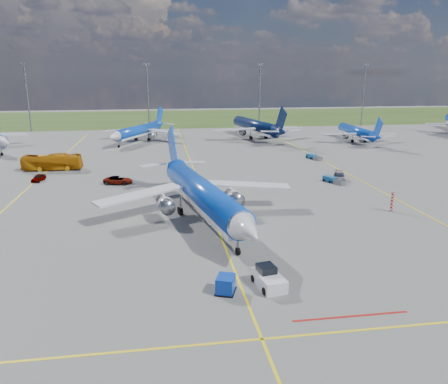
{
  "coord_description": "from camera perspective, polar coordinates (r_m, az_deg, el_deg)",
  "views": [
    {
      "loc": [
        -7.17,
        -48.08,
        19.43
      ],
      "look_at": [
        1.32,
        7.68,
        4.0
      ],
      "focal_mm": 35.0,
      "sensor_mm": 36.0,
      "label": 1
    }
  ],
  "objects": [
    {
      "name": "baggage_tug_c",
      "position": [
        89.88,
        -5.95,
        3.09
      ],
      "size": [
        1.99,
        5.4,
        1.18
      ],
      "rotation": [
        0.0,
        0.0,
        -0.11
      ],
      "color": "#1B67A4",
      "rests_on": "ground"
    },
    {
      "name": "pushback_tug",
      "position": [
        41.99,
        5.79,
        -11.16
      ],
      "size": [
        2.79,
        5.78,
        1.92
      ],
      "rotation": [
        0.0,
        0.0,
        0.18
      ],
      "color": "silver",
      "rests_on": "ground"
    },
    {
      "name": "main_airliner",
      "position": [
        60.52,
        -2.82,
        -3.45
      ],
      "size": [
        37.7,
        45.23,
        10.5
      ],
      "primitive_type": null,
      "rotation": [
        0.0,
        0.0,
        0.19
      ],
      "color": "blue",
      "rests_on": "ground"
    },
    {
      "name": "uld_container",
      "position": [
        40.75,
        0.22,
        -11.95
      ],
      "size": [
        2.12,
        2.34,
        1.54
      ],
      "primitive_type": "cube",
      "rotation": [
        0.0,
        0.0,
        -0.35
      ],
      "color": "#0C34A9",
      "rests_on": "ground"
    },
    {
      "name": "service_car_a",
      "position": [
        87.97,
        -23.07,
        1.72
      ],
      "size": [
        2.27,
        3.97,
        1.27
      ],
      "primitive_type": "imported",
      "rotation": [
        0.0,
        0.0,
        -0.22
      ],
      "color": "#999999",
      "rests_on": "ground"
    },
    {
      "name": "ground",
      "position": [
        52.35,
        -0.16,
        -6.49
      ],
      "size": [
        400.0,
        400.0,
        0.0
      ],
      "primitive_type": "plane",
      "color": "#5D5D5A",
      "rests_on": "ground"
    },
    {
      "name": "service_car_c",
      "position": [
        84.14,
        14.81,
        1.96
      ],
      "size": [
        3.95,
        5.64,
        1.52
      ],
      "primitive_type": "imported",
      "rotation": [
        0.0,
        0.0,
        -0.39
      ],
      "color": "#999999",
      "rests_on": "ground"
    },
    {
      "name": "bg_jet_n",
      "position": [
        136.31,
        4.06,
        7.06
      ],
      "size": [
        37.61,
        45.17,
        10.5
      ],
      "primitive_type": null,
      "rotation": [
        0.0,
        0.0,
        3.33
      ],
      "color": "#07163E",
      "rests_on": "ground"
    },
    {
      "name": "floodlight_masts",
      "position": [
        159.16,
        -2.52,
        12.81
      ],
      "size": [
        202.2,
        0.5,
        22.7
      ],
      "color": "slate",
      "rests_on": "ground"
    },
    {
      "name": "bg_jet_ne",
      "position": [
        135.05,
        16.83,
        6.38
      ],
      "size": [
        24.54,
        31.64,
        8.08
      ],
      "primitive_type": null,
      "rotation": [
        0.0,
        0.0,
        3.11
      ],
      "color": "blue",
      "rests_on": "ground"
    },
    {
      "name": "apron_bus",
      "position": [
        96.86,
        -21.53,
        3.65
      ],
      "size": [
        11.99,
        3.08,
        3.32
      ],
      "primitive_type": "imported",
      "rotation": [
        0.0,
        0.0,
        1.55
      ],
      "color": "#C1760B",
      "rests_on": "ground"
    },
    {
      "name": "baggage_tug_e",
      "position": [
        103.97,
        11.62,
        4.49
      ],
      "size": [
        2.59,
        4.89,
        1.06
      ],
      "rotation": [
        0.0,
        0.0,
        0.3
      ],
      "color": "#195D9A",
      "rests_on": "ground"
    },
    {
      "name": "service_car_b",
      "position": [
        81.06,
        -13.66,
        1.51
      ],
      "size": [
        5.48,
        3.35,
        1.42
      ],
      "primitive_type": "imported",
      "rotation": [
        0.0,
        0.0,
        1.37
      ],
      "color": "#999999",
      "rests_on": "ground"
    },
    {
      "name": "taxiway_lines",
      "position": [
        78.57,
        -3.02,
        0.97
      ],
      "size": [
        60.25,
        160.0,
        0.02
      ],
      "color": "yellow",
      "rests_on": "ground"
    },
    {
      "name": "baggage_tug_w",
      "position": [
        82.2,
        14.03,
        1.51
      ],
      "size": [
        2.94,
        4.67,
        1.03
      ],
      "rotation": [
        0.0,
        0.0,
        0.41
      ],
      "color": "#17578A",
      "rests_on": "ground"
    },
    {
      "name": "bg_jet_nnw",
      "position": [
        131.19,
        -11.05,
        6.5
      ],
      "size": [
        38.27,
        42.07,
        8.95
      ],
      "primitive_type": null,
      "rotation": [
        0.0,
        0.0,
        -0.45
      ],
      "color": "blue",
      "rests_on": "ground"
    },
    {
      "name": "grass_strip",
      "position": [
        199.16,
        -6.64,
        9.6
      ],
      "size": [
        400.0,
        80.0,
        0.01
      ],
      "primitive_type": "cube",
      "color": "#2D4719",
      "rests_on": "ground"
    },
    {
      "name": "warning_post",
      "position": [
        67.58,
        21.13,
        -1.14
      ],
      "size": [
        0.5,
        0.5,
        3.0
      ],
      "primitive_type": "cylinder",
      "color": "red",
      "rests_on": "ground"
    }
  ]
}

